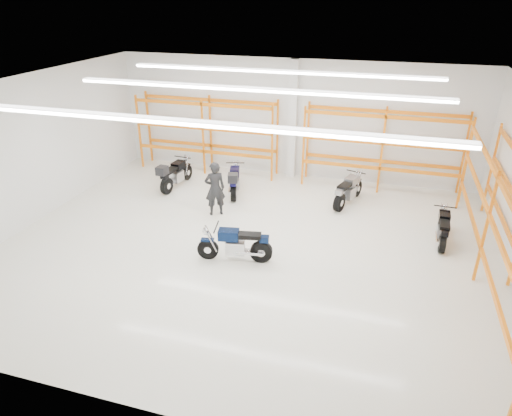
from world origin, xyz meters
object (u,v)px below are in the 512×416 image
(motorcycle_back_c, at_px, (348,191))
(structural_column, at_px, (293,120))
(standing_man, at_px, (215,189))
(motorcycle_main, at_px, (238,245))
(motorcycle_back_d, at_px, (443,229))
(motorcycle_back_a, at_px, (174,175))
(motorcycle_back_b, at_px, (234,181))

(motorcycle_back_c, relative_size, structural_column, 0.45)
(motorcycle_back_c, height_order, structural_column, structural_column)
(standing_man, xyz_separation_m, structural_column, (1.63, 4.11, 1.34))
(motorcycle_main, relative_size, motorcycle_back_d, 1.08)
(motorcycle_back_c, bearing_deg, motorcycle_back_a, -176.52)
(motorcycle_back_a, bearing_deg, motorcycle_back_c, 3.48)
(motorcycle_back_d, bearing_deg, motorcycle_back_a, 170.78)
(motorcycle_main, xyz_separation_m, structural_column, (0.01, 6.63, 1.77))
(motorcycle_main, height_order, motorcycle_back_d, motorcycle_main)
(motorcycle_main, distance_m, motorcycle_back_c, 5.15)
(motorcycle_back_a, height_order, motorcycle_back_b, motorcycle_back_a)
(motorcycle_main, xyz_separation_m, motorcycle_back_b, (-1.54, 4.20, 0.05))
(motorcycle_main, xyz_separation_m, motorcycle_back_a, (-3.88, 4.14, 0.06))
(motorcycle_back_d, xyz_separation_m, standing_man, (-7.03, -0.11, 0.47))
(motorcycle_back_b, bearing_deg, structural_column, 57.45)
(motorcycle_back_a, distance_m, standing_man, 2.81)
(motorcycle_back_d, xyz_separation_m, structural_column, (-5.40, 4.00, 1.81))
(motorcycle_back_b, bearing_deg, motorcycle_main, -69.83)
(motorcycle_main, height_order, standing_man, standing_man)
(motorcycle_back_b, distance_m, motorcycle_back_c, 4.01)
(motorcycle_back_a, xyz_separation_m, motorcycle_back_c, (6.34, 0.39, -0.05))
(motorcycle_back_d, distance_m, standing_man, 7.04)
(motorcycle_back_a, relative_size, structural_column, 0.48)
(motorcycle_main, distance_m, motorcycle_back_b, 4.47)
(motorcycle_back_d, bearing_deg, motorcycle_back_b, 167.29)
(motorcycle_main, distance_m, structural_column, 6.86)
(motorcycle_back_b, relative_size, motorcycle_back_d, 1.10)
(motorcycle_main, distance_m, standing_man, 3.03)
(motorcycle_back_c, height_order, standing_man, standing_man)
(motorcycle_back_a, bearing_deg, standing_man, -35.58)
(motorcycle_back_a, relative_size, motorcycle_back_d, 1.14)
(motorcycle_main, height_order, motorcycle_back_b, motorcycle_back_b)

